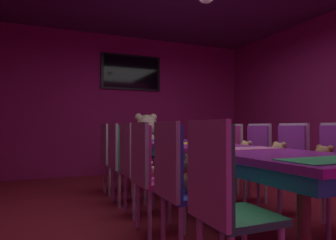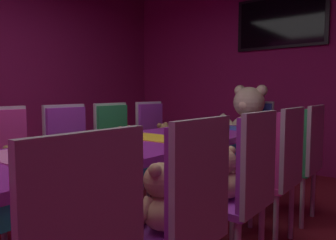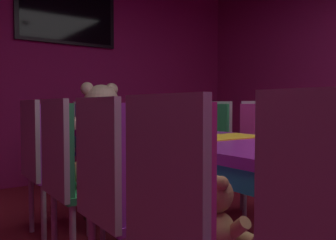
{
  "view_description": "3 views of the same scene",
  "coord_description": "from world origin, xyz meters",
  "px_view_note": "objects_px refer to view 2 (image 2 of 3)",
  "views": [
    {
      "loc": [
        -1.71,
        -2.82,
        0.95
      ],
      "look_at": [
        -0.19,
        0.76,
        1.03
      ],
      "focal_mm": 32.34,
      "sensor_mm": 36.0,
      "label": 1
    },
    {
      "loc": [
        1.59,
        -1.39,
        1.09
      ],
      "look_at": [
        -0.04,
        0.68,
        0.87
      ],
      "focal_mm": 34.76,
      "sensor_mm": 36.0,
      "label": 2
    },
    {
      "loc": [
        -1.5,
        -1.14,
        0.95
      ],
      "look_at": [
        0.08,
        1.09,
        0.83
      ],
      "focal_mm": 37.48,
      "sensor_mm": 36.0,
      "label": 3
    }
  ],
  "objects_px": {
    "banquet_table": "(108,159)",
    "chair_left_3": "(70,149)",
    "teddy_right_2": "(160,201)",
    "teddy_right_5": "(287,152)",
    "teddy_left_4": "(126,144)",
    "chair_right_3": "(246,180)",
    "wall_tv": "(280,22)",
    "teddy_left_2": "(15,165)",
    "chair_right_5": "(305,152)",
    "throne_chair": "(254,134)",
    "chair_right_2": "(186,208)",
    "teddy_right_3": "(223,177)",
    "chair_left_2": "(5,159)",
    "teddy_left_5": "(164,138)",
    "chair_right_4": "(280,163)",
    "chair_left_5": "(154,136)",
    "king_teddy_bear": "(248,121)",
    "chair_left_4": "(116,142)",
    "teddy_left_3": "(81,154)"
  },
  "relations": [
    {
      "from": "banquet_table",
      "to": "chair_left_2",
      "type": "height_order",
      "value": "chair_left_2"
    },
    {
      "from": "chair_right_2",
      "to": "teddy_right_5",
      "type": "height_order",
      "value": "chair_right_2"
    },
    {
      "from": "chair_left_4",
      "to": "teddy_right_5",
      "type": "distance_m",
      "value": 1.62
    },
    {
      "from": "chair_right_2",
      "to": "throne_chair",
      "type": "xyz_separation_m",
      "value": [
        -0.81,
        2.58,
        0.0
      ]
    },
    {
      "from": "teddy_left_4",
      "to": "chair_right_3",
      "type": "xyz_separation_m",
      "value": [
        1.49,
        -0.52,
        0.01
      ]
    },
    {
      "from": "teddy_right_3",
      "to": "throne_chair",
      "type": "distance_m",
      "value": 2.12
    },
    {
      "from": "teddy_right_2",
      "to": "throne_chair",
      "type": "xyz_separation_m",
      "value": [
        -0.67,
        2.58,
        -0.0
      ]
    },
    {
      "from": "teddy_left_5",
      "to": "throne_chair",
      "type": "relative_size",
      "value": 0.32
    },
    {
      "from": "chair_left_2",
      "to": "teddy_left_5",
      "type": "relative_size",
      "value": 3.12
    },
    {
      "from": "chair_left_3",
      "to": "teddy_right_2",
      "type": "height_order",
      "value": "chair_left_3"
    },
    {
      "from": "teddy_left_3",
      "to": "throne_chair",
      "type": "xyz_separation_m",
      "value": [
        0.66,
        2.03,
        0.03
      ]
    },
    {
      "from": "throne_chair",
      "to": "wall_tv",
      "type": "distance_m",
      "value": 1.66
    },
    {
      "from": "chair_right_3",
      "to": "chair_right_4",
      "type": "height_order",
      "value": "same"
    },
    {
      "from": "chair_left_3",
      "to": "wall_tv",
      "type": "xyz_separation_m",
      "value": [
        0.8,
        2.83,
        1.45
      ]
    },
    {
      "from": "chair_right_2",
      "to": "throne_chair",
      "type": "relative_size",
      "value": 1.0
    },
    {
      "from": "chair_left_3",
      "to": "teddy_right_3",
      "type": "xyz_separation_m",
      "value": [
        1.47,
        0.02,
        -0.01
      ]
    },
    {
      "from": "banquet_table",
      "to": "teddy_right_3",
      "type": "xyz_separation_m",
      "value": [
        0.68,
        0.3,
        -0.07
      ]
    },
    {
      "from": "wall_tv",
      "to": "chair_right_3",
      "type": "bearing_deg",
      "value": -73.71
    },
    {
      "from": "banquet_table",
      "to": "teddy_right_5",
      "type": "relative_size",
      "value": 12.08
    },
    {
      "from": "teddy_left_2",
      "to": "teddy_left_3",
      "type": "relative_size",
      "value": 1.0
    },
    {
      "from": "chair_left_5",
      "to": "wall_tv",
      "type": "height_order",
      "value": "wall_tv"
    },
    {
      "from": "chair_left_2",
      "to": "chair_right_2",
      "type": "height_order",
      "value": "same"
    },
    {
      "from": "teddy_left_2",
      "to": "chair_right_5",
      "type": "distance_m",
      "value": 2.27
    },
    {
      "from": "chair_left_2",
      "to": "teddy_right_5",
      "type": "distance_m",
      "value": 2.27
    },
    {
      "from": "teddy_left_5",
      "to": "teddy_right_3",
      "type": "relative_size",
      "value": 0.96
    },
    {
      "from": "teddy_left_2",
      "to": "teddy_left_4",
      "type": "bearing_deg",
      "value": 89.2
    },
    {
      "from": "teddy_left_5",
      "to": "chair_right_4",
      "type": "xyz_separation_m",
      "value": [
        1.48,
        -0.53,
        0.01
      ]
    },
    {
      "from": "teddy_left_4",
      "to": "king_teddy_bear",
      "type": "xyz_separation_m",
      "value": [
        0.67,
        1.31,
        0.17
      ]
    },
    {
      "from": "chair_left_3",
      "to": "throne_chair",
      "type": "xyz_separation_m",
      "value": [
        0.8,
        2.03,
        0.0
      ]
    },
    {
      "from": "chair_right_2",
      "to": "teddy_right_2",
      "type": "relative_size",
      "value": 2.88
    },
    {
      "from": "chair_left_3",
      "to": "teddy_right_5",
      "type": "bearing_deg",
      "value": 37.7
    },
    {
      "from": "chair_left_4",
      "to": "chair_right_2",
      "type": "xyz_separation_m",
      "value": [
        1.63,
        -1.1,
        0.0
      ]
    },
    {
      "from": "banquet_table",
      "to": "chair_left_3",
      "type": "bearing_deg",
      "value": 160.87
    },
    {
      "from": "chair_left_2",
      "to": "teddy_left_2",
      "type": "xyz_separation_m",
      "value": [
        0.14,
        -0.0,
        -0.03
      ]
    },
    {
      "from": "teddy_right_3",
      "to": "throne_chair",
      "type": "bearing_deg",
      "value": -71.44
    },
    {
      "from": "teddy_left_3",
      "to": "king_teddy_bear",
      "type": "distance_m",
      "value": 1.98
    },
    {
      "from": "chair_left_5",
      "to": "chair_right_2",
      "type": "bearing_deg",
      "value": -45.94
    },
    {
      "from": "teddy_left_5",
      "to": "teddy_right_3",
      "type": "xyz_separation_m",
      "value": [
        1.33,
        -1.1,
        0.01
      ]
    },
    {
      "from": "banquet_table",
      "to": "teddy_left_4",
      "type": "bearing_deg",
      "value": 129.04
    },
    {
      "from": "chair_right_2",
      "to": "teddy_right_3",
      "type": "distance_m",
      "value": 0.59
    },
    {
      "from": "teddy_right_5",
      "to": "king_teddy_bear",
      "type": "distance_m",
      "value": 1.01
    },
    {
      "from": "banquet_table",
      "to": "king_teddy_bear",
      "type": "height_order",
      "value": "king_teddy_bear"
    },
    {
      "from": "throne_chair",
      "to": "chair_left_4",
      "type": "bearing_deg",
      "value": -28.66
    },
    {
      "from": "chair_left_2",
      "to": "teddy_right_2",
      "type": "xyz_separation_m",
      "value": [
        1.49,
        -0.01,
        0.0
      ]
    },
    {
      "from": "chair_left_5",
      "to": "chair_left_2",
      "type": "bearing_deg",
      "value": -90.7
    },
    {
      "from": "teddy_right_3",
      "to": "throne_chair",
      "type": "relative_size",
      "value": 0.33
    },
    {
      "from": "chair_left_2",
      "to": "teddy_right_5",
      "type": "relative_size",
      "value": 3.37
    },
    {
      "from": "teddy_left_2",
      "to": "throne_chair",
      "type": "height_order",
      "value": "throne_chair"
    },
    {
      "from": "teddy_left_5",
      "to": "king_teddy_bear",
      "type": "bearing_deg",
      "value": 48.24
    },
    {
      "from": "teddy_right_2",
      "to": "teddy_right_5",
      "type": "relative_size",
      "value": 1.17
    }
  ]
}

